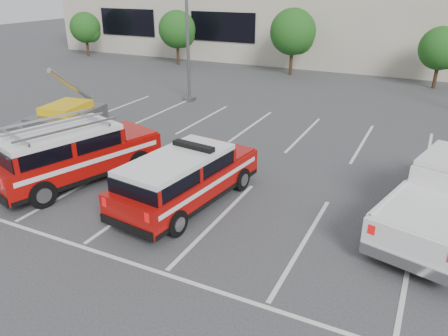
% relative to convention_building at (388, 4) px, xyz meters
% --- Properties ---
extents(ground, '(120.00, 120.00, 0.00)m').
position_rel_convention_building_xyz_m(ground, '(-0.18, -31.86, -4.72)').
color(ground, '#353537').
rests_on(ground, ground).
extents(stall_markings, '(23.00, 15.00, 0.01)m').
position_rel_convention_building_xyz_m(stall_markings, '(-0.18, -27.36, -4.71)').
color(stall_markings, silver).
rests_on(stall_markings, ground).
extents(convention_building, '(60.00, 16.99, 13.20)m').
position_rel_convention_building_xyz_m(convention_building, '(0.00, 0.00, 0.00)').
color(convention_building, beige).
rests_on(convention_building, ground).
extents(tree_far_left, '(2.77, 2.77, 3.99)m').
position_rel_convention_building_xyz_m(tree_far_left, '(-25.09, -9.82, -2.22)').
color(tree_far_left, '#3F2B19').
rests_on(tree_far_left, ground).
extents(tree_left, '(3.07, 3.07, 4.42)m').
position_rel_convention_building_xyz_m(tree_left, '(-15.09, -9.82, -1.95)').
color(tree_left, '#3F2B19').
rests_on(tree_left, ground).
extents(tree_mid_left, '(3.37, 3.37, 4.85)m').
position_rel_convention_building_xyz_m(tree_mid_left, '(-5.09, -9.82, -1.68)').
color(tree_mid_left, '#3F2B19').
rests_on(tree_mid_left, ground).
extents(tree_mid_right, '(2.77, 2.77, 3.99)m').
position_rel_convention_building_xyz_m(tree_mid_right, '(4.91, -9.82, -2.22)').
color(tree_mid_right, '#3F2B19').
rests_on(tree_mid_right, ground).
extents(light_pole_left, '(0.90, 0.60, 10.24)m').
position_rel_convention_building_xyz_m(light_pole_left, '(-8.18, -19.86, 0.47)').
color(light_pole_left, '#59595E').
rests_on(light_pole_left, ground).
extents(fire_chief_suv, '(2.65, 5.70, 1.93)m').
position_rel_convention_building_xyz_m(fire_chief_suv, '(-1.56, -31.30, -3.93)').
color(fire_chief_suv, '#970A07').
rests_on(fire_chief_suv, ground).
extents(ladder_suv, '(3.91, 6.20, 2.28)m').
position_rel_convention_building_xyz_m(ladder_suv, '(-6.03, -31.54, -3.81)').
color(ladder_suv, '#970A07').
rests_on(ladder_suv, ground).
extents(utility_rig, '(3.25, 4.04, 3.19)m').
position_rel_convention_building_xyz_m(utility_rig, '(-10.32, -27.70, -4.08)').
color(utility_rig, '#59595E').
rests_on(utility_rig, ground).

